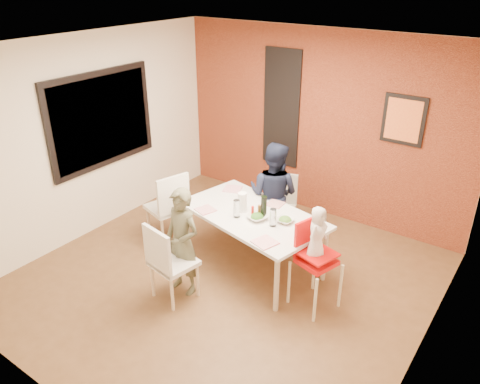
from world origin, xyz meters
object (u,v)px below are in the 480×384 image
Objects in this scene: child_far at (273,194)px; paper_towel_roll at (242,202)px; chair_left at (170,204)px; child_near at (183,242)px; dining_table at (252,218)px; toddler at (317,234)px; high_chair at (314,256)px; chair_near at (167,260)px; chair_far at (280,202)px; wine_bottle at (264,207)px.

paper_towel_roll is at bearing 80.43° from child_far.
child_near reaches higher than chair_left.
toddler reaches higher than dining_table.
high_chair is 4.16× the size of paper_towel_roll.
child_near is 1.49m from toddler.
high_chair is at bearing -13.62° from dining_table.
chair_left is 2.17m from high_chair.
chair_near is 1.08× the size of chair_far.
child_far reaches higher than chair_near.
paper_towel_roll is (0.24, 1.08, 0.33)m from chair_near.
chair_near is 0.27m from child_near.
dining_table is 0.23m from paper_towel_roll.
child_near is at bearing 132.25° from high_chair.
child_near is 0.90× the size of child_far.
child_near is (-1.31, -0.63, 0.03)m from high_chair.
paper_towel_roll is (1.08, 0.14, 0.30)m from chair_left.
wine_bottle reaches higher than chair_near.
wine_bottle is (0.52, 0.86, 0.23)m from child_near.
chair_left is at bearing -153.76° from chair_far.
dining_table is 2.03× the size of chair_near.
wine_bottle is at bearing 112.75° from chair_left.
dining_table is 0.89m from chair_far.
paper_towel_roll is at bearing -175.09° from wine_bottle.
child_far is at bearing 98.53° from dining_table.
chair_left is at bearing 144.36° from child_near.
wine_bottle is at bearing 73.18° from toddler.
chair_near reaches higher than chair_far.
child_far reaches higher than dining_table.
child_near is 0.89m from paper_towel_roll.
chair_far is at bearing 88.93° from paper_towel_roll.
dining_table is 7.91× the size of paper_towel_roll.
paper_towel_roll is (-0.13, -0.03, 0.19)m from dining_table.
wine_bottle is (0.27, -0.86, 0.38)m from chair_far.
child_far is (0.28, 1.73, 0.18)m from chair_near.
child_near is at bearing -83.77° from chair_near.
paper_towel_roll is at bearing 78.16° from child_near.
chair_near is 0.74× the size of child_near.
dining_table is 1.35× the size of child_far.
toddler is at bearing -137.85° from chair_near.
child_near reaches higher than toddler.
high_chair is at bearing -136.94° from chair_near.
child_far reaches higher than high_chair.
high_chair is (2.16, -0.06, 0.05)m from chair_left.
dining_table is 0.98m from high_chair.
child_near is at bearing -121.12° from wine_bottle.
chair_left is at bearing 29.15° from child_far.
high_chair is at bearing -62.62° from chair_far.
chair_near is 1.15m from paper_towel_roll.
chair_near is 3.90× the size of paper_towel_roll.
chair_left is 4.12× the size of paper_towel_roll.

